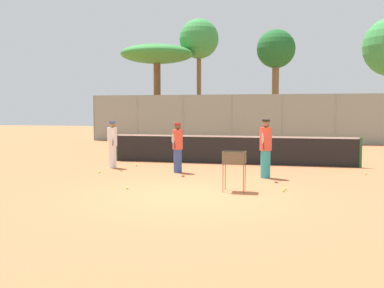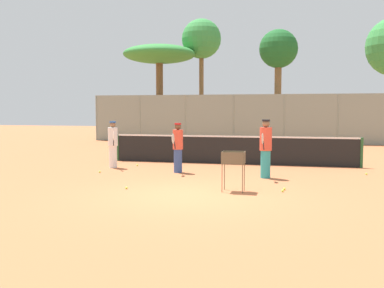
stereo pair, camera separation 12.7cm
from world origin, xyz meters
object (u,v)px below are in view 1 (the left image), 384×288
at_px(player_white_outfit, 112,144).
at_px(player_yellow_shirt, 178,147).
at_px(tennis_net, 231,149).
at_px(parked_car, 278,130).
at_px(ball_cart, 233,161).
at_px(player_red_cap, 266,148).

distance_m(player_white_outfit, player_yellow_shirt, 2.61).
bearing_deg(tennis_net, player_yellow_shirt, -117.01).
bearing_deg(player_yellow_shirt, parked_car, 172.88).
bearing_deg(player_yellow_shirt, tennis_net, 154.24).
bearing_deg(player_white_outfit, ball_cart, 26.18).
height_order(player_red_cap, ball_cart, player_red_cap).
relative_size(tennis_net, player_yellow_shirt, 5.77).
bearing_deg(player_yellow_shirt, player_red_cap, 81.41).
height_order(player_yellow_shirt, parked_car, player_yellow_shirt).
height_order(player_white_outfit, ball_cart, player_white_outfit).
bearing_deg(ball_cart, player_white_outfit, 143.44).
xyz_separation_m(tennis_net, player_yellow_shirt, (-1.37, -2.68, 0.28)).
distance_m(player_white_outfit, parked_car, 17.06).
relative_size(player_red_cap, parked_car, 0.42).
xyz_separation_m(player_red_cap, parked_car, (-0.38, 17.40, -0.25)).
relative_size(player_white_outfit, player_yellow_shirt, 1.02).
relative_size(player_white_outfit, player_red_cap, 0.93).
bearing_deg(player_red_cap, player_white_outfit, -96.36).
bearing_deg(player_white_outfit, player_red_cap, 51.22).
distance_m(player_yellow_shirt, ball_cart, 3.69).
distance_m(player_white_outfit, ball_cart, 5.94).
bearing_deg(player_yellow_shirt, ball_cart, 38.54).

